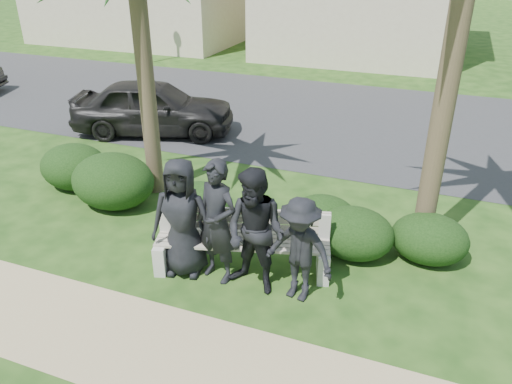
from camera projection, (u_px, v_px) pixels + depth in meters
ground at (203, 268)px, 7.82m from camera, size 160.00×160.00×0.00m
footpath at (139, 345)px, 6.32m from camera, size 30.00×1.60×0.01m
asphalt_street at (327, 118)px, 14.48m from camera, size 160.00×8.00×0.01m
park_bench at (243, 246)px, 7.60m from camera, size 2.80×1.31×0.92m
man_a at (182, 218)px, 7.34m from camera, size 1.01×0.77×1.86m
man_b at (217, 222)px, 7.19m from camera, size 0.80×0.63×1.91m
man_c at (255, 233)px, 6.95m from camera, size 1.05×0.89×1.89m
man_d at (299, 250)px, 6.84m from camera, size 1.11×0.77×1.58m
hedge_a at (74, 165)px, 10.23m from camera, size 1.44×1.19×0.94m
hedge_b at (113, 179)px, 9.48m from camera, size 1.63×1.34×1.06m
hedge_c at (201, 203)px, 8.91m from camera, size 1.21×1.00×0.79m
hedge_d at (324, 216)px, 8.51m from camera, size 1.17×0.96×0.76m
hedge_e at (354, 232)px, 7.99m from camera, size 1.27×1.05×0.83m
hedge_f at (430, 237)px, 7.87m from camera, size 1.21×1.00×0.79m
car_a at (153, 107)px, 13.02m from camera, size 4.47×2.85×1.42m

